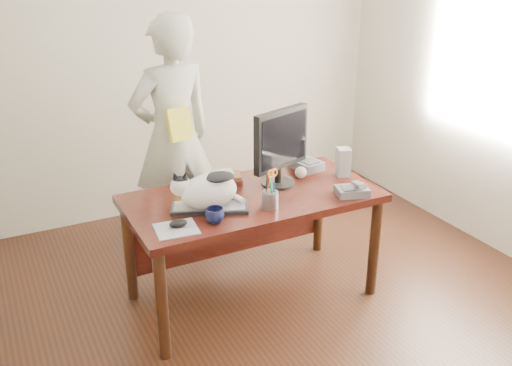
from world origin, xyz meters
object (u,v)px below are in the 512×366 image
object	(u,v)px
keyboard	(210,208)
mouse	(178,223)
cat	(207,190)
speaker	(343,162)
coffee_mug	(215,215)
pen_cup	(270,198)
person	(173,137)
calculator	(306,164)
book_stack	(225,178)
monitor	(281,144)
baseball	(301,172)
desk	(247,211)
phone	(353,190)

from	to	relation	value
keyboard	mouse	xyz separation A→B (m)	(-0.25, -0.13, 0.01)
cat	speaker	size ratio (longest dim) A/B	2.27
keyboard	coffee_mug	distance (m)	0.18
keyboard	speaker	world-z (taller)	speaker
cat	coffee_mug	world-z (taller)	cat
pen_cup	person	distance (m)	1.15
speaker	person	world-z (taller)	person
coffee_mug	calculator	bearing A→B (deg)	28.16
mouse	calculator	bearing A→B (deg)	28.22
speaker	book_stack	bearing A→B (deg)	-178.08
monitor	person	bearing A→B (deg)	98.38
keyboard	pen_cup	distance (m)	0.37
cat	book_stack	xyz separation A→B (m)	(0.27, 0.33, -0.10)
baseball	desk	bearing A→B (deg)	-176.20
baseball	book_stack	bearing A→B (deg)	162.96
person	keyboard	bearing A→B (deg)	74.52
mouse	book_stack	size ratio (longest dim) A/B	0.47
book_stack	calculator	distance (m)	0.63
cat	phone	bearing A→B (deg)	10.82
pen_cup	book_stack	world-z (taller)	pen_cup
keyboard	coffee_mug	world-z (taller)	coffee_mug
phone	person	xyz separation A→B (m)	(-0.78, 1.19, 0.12)
coffee_mug	keyboard	bearing A→B (deg)	77.23
pen_cup	calculator	distance (m)	0.72
cat	mouse	size ratio (longest dim) A/B	3.94
mouse	speaker	distance (m)	1.30
person	cat	bearing A→B (deg)	73.68
keyboard	baseball	size ratio (longest dim) A/B	6.09
mouse	baseball	xyz separation A→B (m)	(1.00, 0.32, 0.02)
book_stack	coffee_mug	bearing A→B (deg)	-106.52
keyboard	book_stack	world-z (taller)	book_stack
monitor	phone	world-z (taller)	monitor
baseball	calculator	xyz separation A→B (m)	(0.13, 0.13, -0.01)
cat	book_stack	distance (m)	0.44
speaker	baseball	size ratio (longest dim) A/B	2.41
cat	calculator	bearing A→B (deg)	43.40
desk	cat	bearing A→B (deg)	-155.64
pen_cup	mouse	xyz separation A→B (m)	(-0.58, 0.01, -0.05)
calculator	coffee_mug	bearing A→B (deg)	-162.82
coffee_mug	phone	bearing A→B (deg)	-2.28
baseball	calculator	size ratio (longest dim) A/B	0.33
phone	book_stack	xyz separation A→B (m)	(-0.65, 0.55, 0.00)
cat	mouse	distance (m)	0.29
desk	pen_cup	distance (m)	0.38
baseball	person	size ratio (longest dim) A/B	0.04
mouse	calculator	size ratio (longest dim) A/B	0.46
cat	phone	distance (m)	0.94
mouse	monitor	bearing A→B (deg)	24.72
coffee_mug	baseball	size ratio (longest dim) A/B	1.36
person	desk	bearing A→B (deg)	95.69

